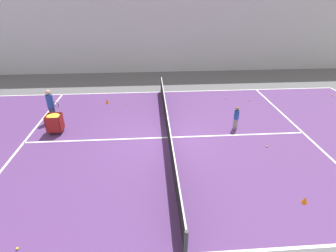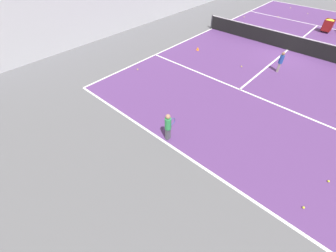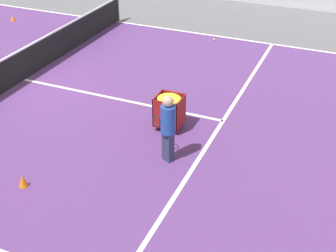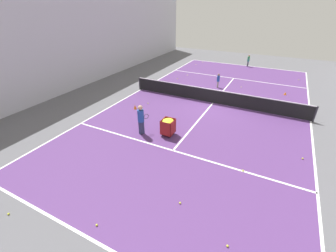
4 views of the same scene
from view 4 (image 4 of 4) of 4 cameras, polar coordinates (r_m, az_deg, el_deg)
The scene contains 30 objects.
ground_plane at distance 15.82m, azimuth 11.36°, elevation 5.74°, with size 36.19×36.19×0.00m, color #5B5B60.
court_playing_area at distance 15.81m, azimuth 11.36°, elevation 5.75°, with size 11.77×22.87×0.00m.
line_baseline_near at distance 26.51m, azimuth 18.85°, elevation 14.34°, with size 11.77×0.10×0.00m, color white.
line_baseline_far at distance 7.67m, azimuth -17.82°, elevation -26.28°, with size 11.77×0.10×0.00m, color white.
line_sideline_left at distance 15.52m, azimuth 32.50°, elevation 1.02°, with size 0.10×22.87×0.00m, color white.
line_sideline_right at distance 18.12m, azimuth -6.88°, elevation 9.20°, with size 0.10×22.87×0.00m, color white.
line_service_near at distance 21.60m, azimuth 16.35°, elevation 11.55°, with size 11.77×0.10×0.00m, color white.
line_service_far at distance 10.61m, azimuth 1.29°, elevation -6.24°, with size 11.77×0.10×0.00m, color white.
line_centre_service at distance 15.81m, azimuth 11.36°, elevation 5.76°, with size 0.10×12.58×0.00m, color white.
hall_enclosure_right at distance 20.30m, azimuth -19.42°, elevation 19.60°, with size 0.15×32.49×6.57m.
tennis_net at distance 15.63m, azimuth 11.54°, elevation 7.44°, with size 12.07×0.10×0.98m.
player_near_baseline at distance 26.10m, azimuth 19.75°, elevation 15.53°, with size 0.24×0.56×1.20m.
coach_at_net at distance 11.53m, azimuth -6.89°, elevation 2.06°, with size 0.44×0.68×1.63m.
child_midcourt at distance 18.71m, azimuth 12.63°, elevation 11.42°, with size 0.29×0.29×1.12m.
ball_cart at distance 11.46m, azimuth -0.00°, elevation 0.50°, with size 0.61×0.65×0.91m.
training_cone_0 at distance 19.04m, azimuth 27.64°, elevation 7.35°, with size 0.20×0.20×0.21m, color orange.
training_cone_1 at distance 14.72m, azimuth -8.37°, elevation 4.83°, with size 0.20×0.20×0.29m, color orange.
tennis_ball_0 at distance 7.98m, azimuth -17.67°, elevation -22.86°, with size 0.07×0.07×0.07m, color yellow.
tennis_ball_1 at distance 11.71m, azimuth 31.01°, elevation -7.08°, with size 0.07×0.07×0.07m, color yellow.
tennis_ball_3 at distance 26.78m, azimuth 8.84°, elevation 15.72°, with size 0.07×0.07×0.07m, color yellow.
tennis_ball_4 at distance 23.32m, azimuth 30.28°, elevation 10.10°, with size 0.07×0.07×0.07m, color yellow.
tennis_ball_5 at distance 7.47m, azimuth 14.88°, elevation -27.36°, with size 0.07×0.07×0.07m, color yellow.
tennis_ball_6 at distance 9.50m, azimuth -35.46°, elevation -17.73°, with size 0.07×0.07×0.07m, color yellow.
tennis_ball_7 at distance 25.53m, azimuth 7.08°, elevation 15.18°, with size 0.07×0.07×0.07m, color yellow.
tennis_ball_8 at distance 20.63m, azimuth 2.44°, elevation 11.98°, with size 0.07×0.07×0.07m, color yellow.
tennis_ball_9 at distance 19.38m, azimuth 18.11°, elevation 9.40°, with size 0.07×0.07×0.07m, color yellow.
tennis_ball_10 at distance 21.67m, azimuth 4.94°, elevation 12.74°, with size 0.07×0.07×0.07m, color yellow.
tennis_ball_11 at distance 15.43m, azimuth -5.09°, elevation 5.75°, with size 0.07×0.07×0.07m, color yellow.
tennis_ball_12 at distance 9.93m, azimuth 18.52°, elevation -10.66°, with size 0.07×0.07×0.07m, color yellow.
tennis_ball_13 at distance 8.23m, azimuth 3.09°, elevation -18.93°, with size 0.07×0.07×0.07m, color yellow.
Camera 4 is at (-3.71, 14.08, 6.17)m, focal length 24.00 mm.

